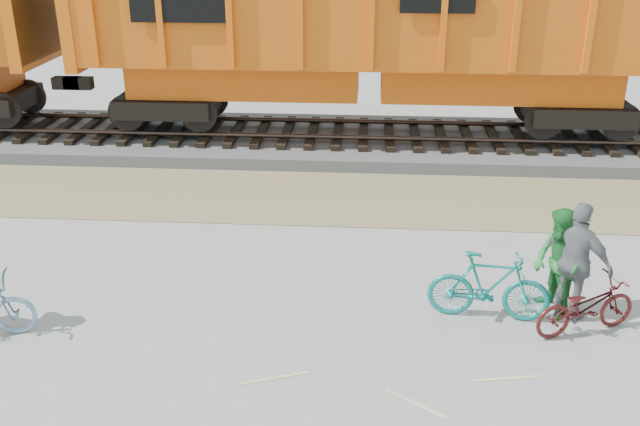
# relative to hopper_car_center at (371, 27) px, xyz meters

# --- Properties ---
(ground) EXTENTS (120.00, 120.00, 0.00)m
(ground) POSITION_rel_hopper_car_center_xyz_m (-0.12, -9.00, -3.01)
(ground) COLOR #9E9E99
(ground) RESTS_ON ground
(gravel_strip) EXTENTS (120.00, 3.00, 0.02)m
(gravel_strip) POSITION_rel_hopper_car_center_xyz_m (-0.12, -3.50, -3.00)
(gravel_strip) COLOR #97855E
(gravel_strip) RESTS_ON ground
(ballast_bed) EXTENTS (120.00, 4.00, 0.30)m
(ballast_bed) POSITION_rel_hopper_car_center_xyz_m (-0.12, 0.00, -2.86)
(ballast_bed) COLOR slate
(ballast_bed) RESTS_ON ground
(track) EXTENTS (120.00, 2.60, 0.24)m
(track) POSITION_rel_hopper_car_center_xyz_m (-0.12, 0.00, -2.53)
(track) COLOR black
(track) RESTS_ON ballast_bed
(hopper_car_center) EXTENTS (14.00, 3.13, 4.65)m
(hopper_car_center) POSITION_rel_hopper_car_center_xyz_m (0.00, 0.00, 0.00)
(hopper_car_center) COLOR black
(hopper_car_center) RESTS_ON track
(bicycle_teal) EXTENTS (1.81, 0.68, 1.06)m
(bicycle_teal) POSITION_rel_hopper_car_center_xyz_m (1.83, -8.10, -2.47)
(bicycle_teal) COLOR #117A72
(bicycle_teal) RESTS_ON ground
(bicycle_maroon) EXTENTS (1.68, 1.10, 0.84)m
(bicycle_maroon) POSITION_rel_hopper_car_center_xyz_m (3.15, -8.39, -2.59)
(bicycle_maroon) COLOR #491513
(bicycle_maroon) RESTS_ON ground
(person_man) EXTENTS (0.88, 0.98, 1.67)m
(person_man) POSITION_rel_hopper_car_center_xyz_m (2.83, -7.90, -2.17)
(person_man) COLOR #20762E
(person_man) RESTS_ON ground
(person_woman) EXTENTS (1.11, 1.03, 1.83)m
(person_woman) POSITION_rel_hopper_car_center_xyz_m (3.05, -7.99, -2.09)
(person_woman) COLOR slate
(person_woman) RESTS_ON ground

